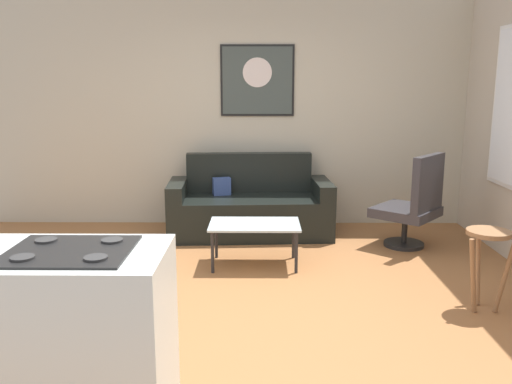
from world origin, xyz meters
TOP-DOWN VIEW (x-y plane):
  - ground at (0.00, 0.00)m, footprint 6.40×6.40m
  - back_wall at (0.00, 2.42)m, footprint 6.40×0.05m
  - couch at (0.03, 1.90)m, footprint 1.87×0.90m
  - coffee_table at (0.09, 0.82)m, footprint 0.85×0.51m
  - armchair at (1.76, 1.39)m, footprint 0.83×0.83m
  - bar_stool at (1.87, -0.20)m, footprint 0.37×0.37m
  - kitchen_counter at (-1.04, -1.60)m, footprint 1.46×0.64m
  - wall_painting at (0.11, 2.38)m, footprint 0.87×0.03m

SIDE VIEW (x-z plane):
  - ground at x=0.00m, z-range -0.04..0.00m
  - couch at x=0.03m, z-range -0.15..0.76m
  - coffee_table at x=0.09m, z-range 0.17..0.58m
  - kitchen_counter at x=-1.04m, z-range -0.01..0.93m
  - armchair at x=1.76m, z-range -0.03..0.97m
  - bar_stool at x=1.87m, z-range 0.18..0.81m
  - back_wall at x=0.00m, z-range 0.00..2.80m
  - wall_painting at x=0.11m, z-range 1.33..2.16m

